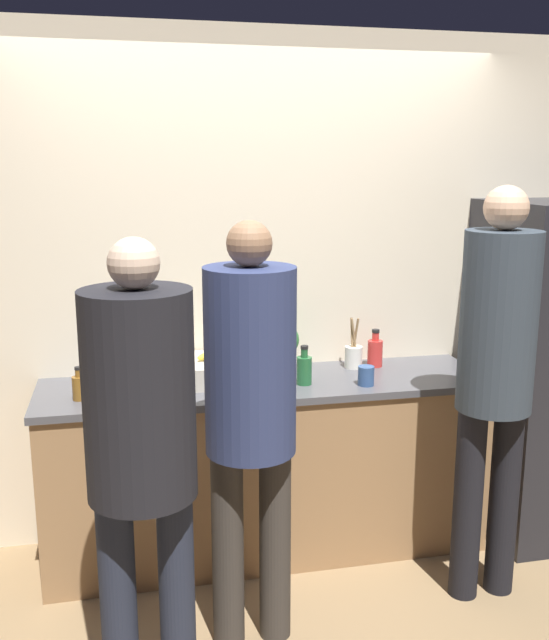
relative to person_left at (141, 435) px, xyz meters
name	(u,v)px	position (x,y,z in m)	size (l,w,h in m)	color
ground_plane	(281,582)	(0.63, 0.63, -1.04)	(14.00, 14.00, 0.00)	#8C704C
wall_back	(254,289)	(0.63, 1.27, 0.26)	(5.20, 0.06, 2.60)	beige
counter	(266,465)	(0.63, 0.98, -0.59)	(2.20, 0.62, 0.89)	#9E754C
person_left	(141,435)	(0.00, 0.00, 0.00)	(0.38, 0.38, 1.71)	#232838
person_center	(250,400)	(0.43, 0.27, 0.00)	(0.36, 0.36, 1.74)	#38332D
person_right	(495,364)	(1.52, 0.37, 0.05)	(0.32, 0.32, 1.86)	black
fruit_bowl	(200,370)	(0.32, 1.04, -0.09)	(0.37, 0.37, 0.15)	beige
utensil_crock	(353,355)	(1.13, 1.10, -0.08)	(0.09, 0.09, 0.27)	silver
bottle_red	(375,352)	(1.25, 1.10, -0.07)	(0.08, 0.08, 0.20)	red
bottle_amber	(79,387)	(-0.25, 0.87, -0.09)	(0.06, 0.06, 0.16)	brown
bottle_green	(304,369)	(0.80, 0.88, -0.07)	(0.07, 0.07, 0.19)	#236033
cup_blue	(366,376)	(1.09, 0.80, -0.10)	(0.08, 0.08, 0.09)	#335184
potted_plant	(282,345)	(0.75, 1.12, -0.01)	(0.18, 0.18, 0.26)	beige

